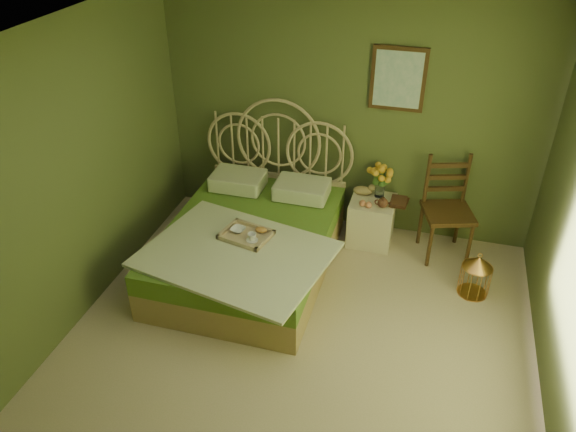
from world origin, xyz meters
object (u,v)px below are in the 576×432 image
(chair, at_px, (450,201))
(nightstand, at_px, (373,213))
(birdcage, at_px, (476,276))
(bed, at_px, (251,241))

(chair, bearing_deg, nightstand, 165.18)
(nightstand, bearing_deg, chair, 2.92)
(chair, relative_size, birdcage, 2.50)
(bed, height_order, chair, bed)
(bed, height_order, birdcage, bed)
(nightstand, height_order, chair, chair)
(nightstand, xyz_separation_m, chair, (0.77, 0.04, 0.25))
(nightstand, distance_m, birdcage, 1.27)
(bed, distance_m, nightstand, 1.37)
(chair, height_order, birdcage, chair)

